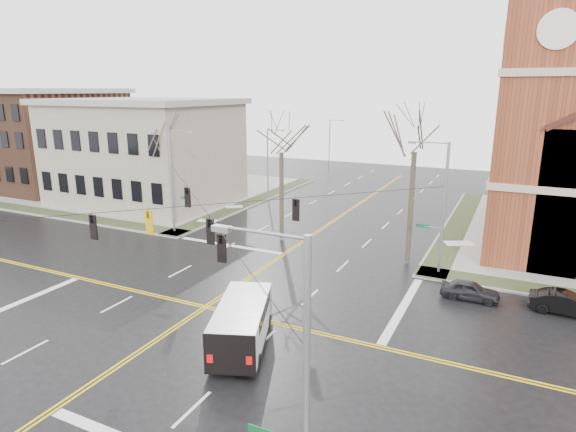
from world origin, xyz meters
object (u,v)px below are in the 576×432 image
at_px(signal_pole_nw, 173,178).
at_px(tree_nw_near, 281,147).
at_px(tree_ne, 415,144).
at_px(cargo_van, 243,320).
at_px(parked_car_b, 566,303).
at_px(streetlight_north_a, 269,160).
at_px(signal_pole_se, 300,391).
at_px(tree_nw_far, 171,145).
at_px(parked_car_a, 470,290).
at_px(signal_pole_ne, 441,204).
at_px(streetlight_north_b, 330,143).

xyz_separation_m(signal_pole_nw, tree_nw_near, (9.42, 2.36, 2.98)).
relative_size(tree_nw_near, tree_ne, 0.90).
distance_m(cargo_van, parked_car_b, 18.45).
height_order(signal_pole_nw, tree_ne, tree_ne).
bearing_deg(tree_ne, tree_nw_near, 174.35).
xyz_separation_m(streetlight_north_a, parked_car_b, (29.70, -19.75, -3.82)).
bearing_deg(tree_ne, signal_pole_nw, -176.42).
bearing_deg(tree_ne, streetlight_north_a, 142.31).
distance_m(signal_pole_se, cargo_van, 11.84).
bearing_deg(tree_nw_near, signal_pole_se, -62.46).
relative_size(signal_pole_nw, parked_car_b, 2.31).
distance_m(signal_pole_nw, tree_nw_far, 3.96).
height_order(cargo_van, tree_nw_far, tree_nw_far).
bearing_deg(parked_car_a, parked_car_b, -88.29).
bearing_deg(tree_nw_near, parked_car_b, -14.99).
xyz_separation_m(signal_pole_nw, streetlight_north_a, (0.67, 16.50, -0.48)).
bearing_deg(signal_pole_nw, signal_pole_se, -45.45).
bearing_deg(signal_pole_nw, parked_car_b, -6.11).
bearing_deg(signal_pole_ne, signal_pole_nw, 180.00).
height_order(signal_pole_se, tree_nw_near, tree_nw_near).
xyz_separation_m(streetlight_north_a, tree_ne, (19.71, -15.23, 4.27)).
distance_m(signal_pole_ne, streetlight_north_a, 27.48).
bearing_deg(signal_pole_ne, signal_pole_se, -90.00).
distance_m(cargo_van, tree_nw_near, 18.87).
bearing_deg(streetlight_north_b, signal_pole_ne, -58.95).
relative_size(streetlight_north_a, cargo_van, 1.26).
distance_m(streetlight_north_a, cargo_van, 34.28).
bearing_deg(streetlight_north_a, streetlight_north_b, 90.00).
relative_size(signal_pole_se, streetlight_north_b, 1.12).
distance_m(streetlight_north_a, tree_nw_near, 16.98).
relative_size(signal_pole_nw, tree_ne, 0.74).
xyz_separation_m(signal_pole_ne, streetlight_north_a, (-21.97, 16.50, -0.48)).
bearing_deg(tree_ne, cargo_van, -107.30).
bearing_deg(tree_ne, signal_pole_se, -84.67).
bearing_deg(streetlight_north_a, parked_car_b, -33.62).
xyz_separation_m(signal_pole_se, tree_nw_near, (-13.23, 25.36, 2.98)).
relative_size(signal_pole_ne, tree_nw_near, 0.82).
distance_m(streetlight_north_a, parked_car_b, 35.87).
bearing_deg(signal_pole_ne, tree_nw_near, 169.89).
bearing_deg(parked_car_a, signal_pole_se, 171.23).
distance_m(signal_pole_ne, streetlight_north_b, 42.61).
xyz_separation_m(streetlight_north_b, cargo_van, (14.88, -50.73, -3.13)).
height_order(signal_pole_ne, signal_pole_se, same).
height_order(streetlight_north_b, parked_car_b, streetlight_north_b).
height_order(signal_pole_nw, tree_nw_near, tree_nw_near).
distance_m(tree_nw_near, tree_ne, 11.04).
relative_size(signal_pole_ne, tree_ne, 0.74).
relative_size(streetlight_north_b, parked_car_a, 2.33).
relative_size(signal_pole_se, parked_car_b, 2.31).
distance_m(parked_car_b, tree_nw_far, 33.49).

